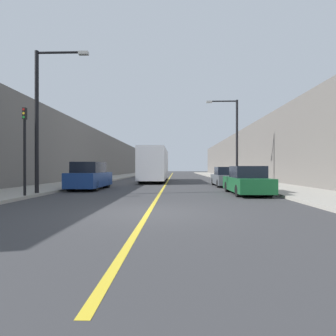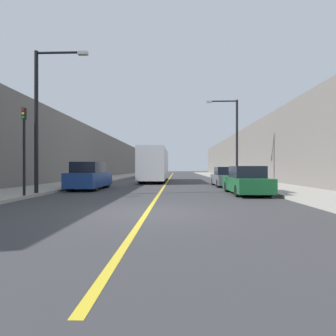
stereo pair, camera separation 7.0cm
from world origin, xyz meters
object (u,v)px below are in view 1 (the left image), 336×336
street_lamp_left (42,111)px  car_right_near (247,182)px  parked_suv_left (90,177)px  traffic_light (25,148)px  bus (155,164)px  street_lamp_right (234,135)px  car_right_mid (226,178)px

street_lamp_left → car_right_near: bearing=6.0°
parked_suv_left → traffic_light: traffic_light is taller
bus → parked_suv_left: bearing=-109.8°
parked_suv_left → car_right_near: (9.65, -2.90, -0.15)m
car_right_near → street_lamp_left: size_ratio=0.61×
bus → traffic_light: 15.95m
street_lamp_right → car_right_mid: bearing=-114.2°
bus → car_right_near: (6.09, -12.78, -1.11)m
street_lamp_right → traffic_light: 16.78m
bus → street_lamp_right: size_ratio=1.45×
car_right_mid → car_right_near: bearing=-90.2°
street_lamp_right → traffic_light: (-12.27, -11.27, -1.96)m
bus → car_right_near: bus is taller
car_right_near → bus: bearing=115.5°
car_right_near → car_right_mid: 6.09m
bus → parked_suv_left: (-3.57, -9.88, -0.95)m
car_right_near → street_lamp_left: 11.51m
street_lamp_right → traffic_light: bearing=-137.4°
parked_suv_left → traffic_light: size_ratio=1.12×
bus → street_lamp_left: size_ratio=1.44×
car_right_mid → street_lamp_left: 13.56m
car_right_mid → street_lamp_right: 4.78m
street_lamp_right → car_right_near: bearing=-98.2°
bus → traffic_light: (-4.91, -15.17, 0.60)m
car_right_near → street_lamp_right: street_lamp_right is taller
car_right_mid → parked_suv_left: bearing=-161.8°
traffic_light → street_lamp_right: bearing=42.6°
street_lamp_left → street_lamp_right: street_lamp_left is taller
street_lamp_right → street_lamp_left: bearing=-140.4°
car_right_near → parked_suv_left: bearing=163.3°
parked_suv_left → street_lamp_left: size_ratio=0.63×
car_right_mid → street_lamp_right: (1.25, 2.79, 3.68)m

